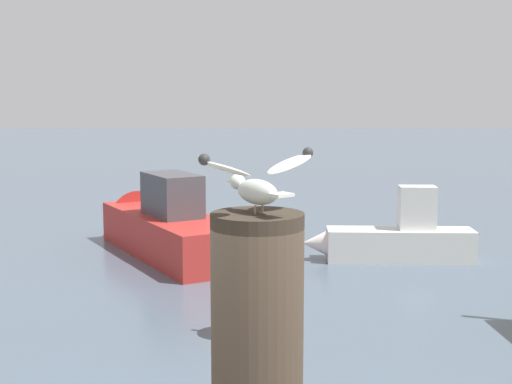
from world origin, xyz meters
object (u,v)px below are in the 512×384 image
at_px(mooring_post, 257,332).
at_px(seagull, 257,182).
at_px(boat_red, 159,225).
at_px(boat_white, 390,240).
at_px(channel_buoy, 245,299).

xyz_separation_m(mooring_post, seagull, (-0.00, 0.00, 0.61)).
height_order(boat_red, boat_white, boat_red).
bearing_deg(mooring_post, boat_red, 98.69).
bearing_deg(boat_red, boat_white, -13.48).
bearing_deg(channel_buoy, boat_red, 108.01).
relative_size(mooring_post, boat_red, 0.19).
xyz_separation_m(boat_red, boat_white, (4.31, -1.03, -0.10)).
bearing_deg(channel_buoy, seagull, -89.77).
bearing_deg(seagull, mooring_post, -53.70).
distance_m(mooring_post, channel_buoy, 6.07).
bearing_deg(boat_red, channel_buoy, -71.99).
bearing_deg(boat_red, seagull, -81.32).
height_order(mooring_post, seagull, seagull).
distance_m(mooring_post, seagull, 0.61).
distance_m(boat_white, channel_buoy, 4.82).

